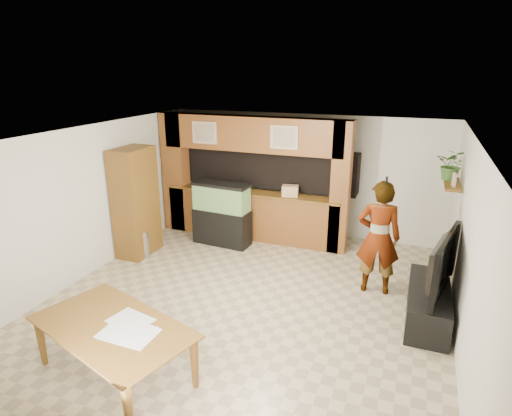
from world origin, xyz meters
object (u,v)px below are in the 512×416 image
at_px(pantry_cabinet, 136,202).
at_px(dining_table, 112,352).
at_px(television, 434,262).
at_px(aquarium, 222,214).
at_px(person, 378,238).

distance_m(pantry_cabinet, dining_table, 3.72).
xyz_separation_m(pantry_cabinet, television, (5.35, -0.49, -0.12)).
relative_size(pantry_cabinet, aquarium, 1.61).
distance_m(aquarium, television, 4.29).
xyz_separation_m(pantry_cabinet, person, (4.53, 0.11, -0.11)).
bearing_deg(aquarium, television, -16.41).
xyz_separation_m(pantry_cabinet, dining_table, (1.87, -3.14, -0.71)).
distance_m(television, person, 1.02).
xyz_separation_m(television, dining_table, (-3.48, -2.65, -0.59)).
height_order(pantry_cabinet, television, pantry_cabinet).
relative_size(pantry_cabinet, dining_table, 1.08).
xyz_separation_m(pantry_cabinet, aquarium, (1.34, 1.01, -0.41)).
relative_size(aquarium, television, 0.90).
bearing_deg(person, television, 137.14).
relative_size(television, dining_table, 0.75).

